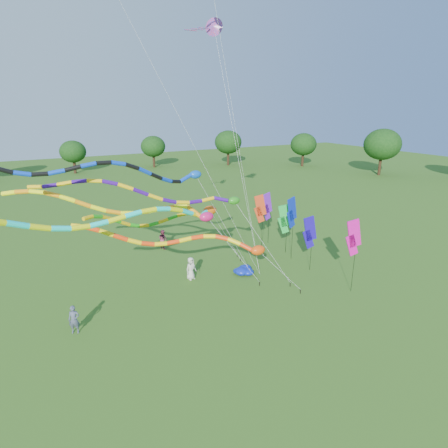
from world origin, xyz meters
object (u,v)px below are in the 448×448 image
tube_kite_red (195,242)px  tube_kite_orange (136,208)px  blue_nylon_heap (241,270)px  person_c (163,239)px  person_b (74,320)px  person_a (191,268)px

tube_kite_red → tube_kite_orange: size_ratio=0.90×
blue_nylon_heap → person_c: (-3.31, 7.48, 0.60)m
blue_nylon_heap → person_c: 8.20m
person_b → person_c: size_ratio=0.96×
tube_kite_red → tube_kite_orange: (-2.81, 2.50, 1.93)m
tube_kite_red → tube_kite_orange: 4.23m
person_a → person_c: person_c is taller
blue_nylon_heap → person_c: size_ratio=0.98×
person_b → person_a: bearing=41.9°
tube_kite_orange → person_b: bearing=-124.1°
person_c → tube_kite_red: bearing=152.5°
tube_kite_red → person_c: bearing=106.8°
tube_kite_orange → blue_nylon_heap: bearing=17.4°
tube_kite_orange → person_a: 6.11m
tube_kite_orange → person_a: bearing=24.9°
tube_kite_red → tube_kite_orange: tube_kite_orange is taller
person_a → person_b: bearing=-174.5°
person_b → tube_kite_red: bearing=24.8°
tube_kite_red → person_c: (1.12, 9.26, -2.96)m
tube_kite_red → person_b: size_ratio=7.92×
person_b → blue_nylon_heap: bearing=32.1°
tube_kite_orange → blue_nylon_heap: (7.25, -0.72, -5.49)m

